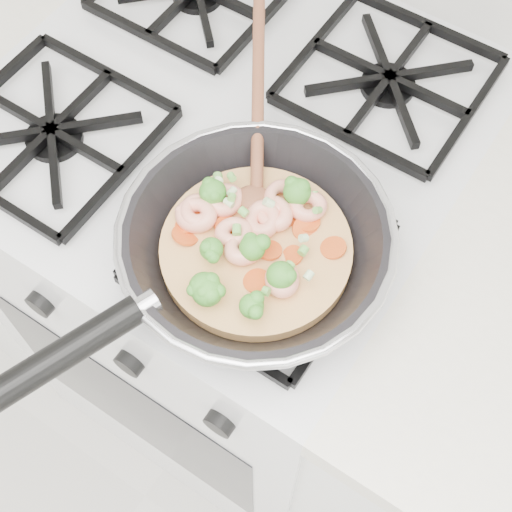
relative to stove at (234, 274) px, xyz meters
The scene contains 2 objects.
stove is the anchor object (origin of this frame).
skillet 0.54m from the stove, 47.76° to the right, with size 0.34×0.59×0.10m.
Camera 1 is at (0.35, 1.23, 1.59)m, focal length 49.64 mm.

